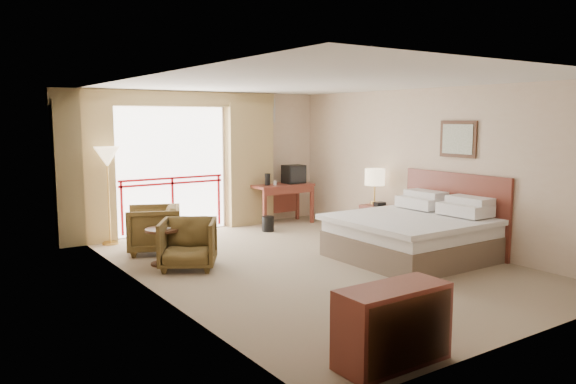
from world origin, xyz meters
TOP-DOWN VIEW (x-y plane):
  - floor at (0.00, 0.00)m, footprint 7.00×7.00m
  - ceiling at (0.00, 0.00)m, footprint 7.00×7.00m
  - wall_back at (0.00, 3.50)m, footprint 5.00×0.00m
  - wall_front at (0.00, -3.50)m, footprint 5.00×0.00m
  - wall_left at (-2.50, 0.00)m, footprint 0.00×7.00m
  - wall_right at (2.50, 0.00)m, footprint 0.00×7.00m
  - balcony_door at (-0.80, 3.48)m, footprint 2.40×0.00m
  - balcony_railing at (-0.80, 3.46)m, footprint 2.09×0.03m
  - curtain_left at (-2.45, 3.35)m, footprint 1.00×0.26m
  - curtain_right at (0.85, 3.35)m, footprint 1.00×0.26m
  - valance at (-0.80, 3.38)m, footprint 4.40×0.22m
  - hvac_vent at (1.30, 3.47)m, footprint 0.50×0.04m
  - bed at (1.50, -0.60)m, footprint 2.13×2.06m
  - headboard at (2.46, -0.60)m, footprint 0.06×2.10m
  - framed_art at (2.47, -0.60)m, footprint 0.04×0.72m
  - nightstand at (2.16, 0.96)m, footprint 0.44×0.51m
  - table_lamp at (2.16, 1.01)m, footprint 0.37×0.37m
  - phone at (2.11, 0.81)m, footprint 0.20×0.17m
  - desk at (1.42, 3.07)m, footprint 1.27×0.62m
  - tv at (1.72, 3.01)m, footprint 0.43×0.34m
  - coffee_maker at (1.07, 3.01)m, footprint 0.12×0.12m
  - cup at (1.22, 2.96)m, footprint 0.07×0.07m
  - wastebasket at (0.76, 2.50)m, footprint 0.25×0.25m
  - armchair_far at (-1.72, 2.07)m, footprint 1.10×1.09m
  - armchair_near at (-1.66, 0.83)m, footprint 1.09×1.10m
  - side_table at (-1.90, 1.23)m, footprint 0.50×0.50m
  - book at (-1.90, 1.23)m, footprint 0.19×0.23m
  - floor_lamp at (-2.13, 3.09)m, footprint 0.43×0.43m
  - dresser at (-1.50, -3.19)m, footprint 1.07×0.45m

SIDE VIEW (x-z plane):
  - floor at x=0.00m, z-range 0.00..0.00m
  - armchair_far at x=-1.72m, z-range -0.39..0.39m
  - armchair_near at x=-1.66m, z-range -0.37..0.37m
  - wastebasket at x=0.76m, z-range 0.00..0.30m
  - nightstand at x=2.16m, z-range 0.00..0.59m
  - dresser at x=-1.50m, z-range 0.00..0.71m
  - bed at x=1.50m, z-range -0.11..0.86m
  - side_table at x=-1.90m, z-range 0.10..0.65m
  - book at x=-1.90m, z-range 0.55..0.57m
  - phone at x=2.11m, z-range 0.59..0.67m
  - desk at x=1.42m, z-range 0.23..1.06m
  - headboard at x=2.46m, z-range 0.00..1.30m
  - balcony_railing at x=-0.80m, z-range 0.30..1.32m
  - cup at x=1.22m, z-range 0.83..0.92m
  - coffee_maker at x=1.07m, z-range 0.83..1.07m
  - tv at x=1.72m, z-range 0.83..1.22m
  - table_lamp at x=2.16m, z-range 0.77..1.42m
  - balcony_door at x=-0.80m, z-range 0.00..2.40m
  - curtain_left at x=-2.45m, z-range 0.00..2.50m
  - curtain_right at x=0.85m, z-range 0.00..2.50m
  - wall_left at x=-2.50m, z-range -2.15..4.85m
  - wall_right at x=2.50m, z-range -2.15..4.85m
  - wall_back at x=0.00m, z-range -1.15..3.85m
  - wall_front at x=0.00m, z-range -1.15..3.85m
  - floor_lamp at x=-2.13m, z-range 0.61..2.32m
  - framed_art at x=2.47m, z-range 1.55..2.15m
  - hvac_vent at x=1.30m, z-range 2.10..2.60m
  - valance at x=-0.80m, z-range 2.41..2.69m
  - ceiling at x=0.00m, z-range 2.70..2.70m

